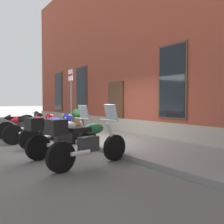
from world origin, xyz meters
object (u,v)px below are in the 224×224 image
motorcycle_red_sport (36,126)px  barrel_planter (77,122)px  motorcycle_silver_touring (61,135)px  motorcycle_blue_sport (54,129)px  motorcycle_green_touring (86,141)px  motorcycle_black_sport (26,123)px  parking_sign (71,92)px

motorcycle_red_sport → barrel_planter: 2.00m
motorcycle_silver_touring → motorcycle_blue_sport: bearing=165.0°
motorcycle_green_touring → motorcycle_silver_touring: bearing=-178.8°
motorcycle_red_sport → barrel_planter: (-0.65, 1.89, 0.00)m
motorcycle_red_sport → motorcycle_silver_touring: motorcycle_silver_touring is taller
motorcycle_black_sport → motorcycle_blue_sport: (2.60, 0.13, 0.02)m
motorcycle_black_sport → motorcycle_silver_touring: bearing=-3.4°
motorcycle_silver_touring → barrel_planter: bearing=147.0°
motorcycle_blue_sport → motorcycle_green_touring: size_ratio=0.98×
barrel_planter → motorcycle_red_sport: bearing=-71.1°
parking_sign → barrel_planter: 1.30m
motorcycle_green_touring → parking_sign: size_ratio=0.81×
motorcycle_blue_sport → motorcycle_green_touring: 2.71m
motorcycle_green_touring → motorcycle_black_sport: bearing=177.7°
motorcycle_green_touring → barrel_planter: (-4.50, 2.04, -0.00)m
motorcycle_red_sport → motorcycle_green_touring: size_ratio=1.01×
motorcycle_blue_sport → parking_sign: bearing=140.3°
motorcycle_red_sport → motorcycle_silver_touring: size_ratio=1.00×
motorcycle_black_sport → barrel_planter: 2.00m
barrel_planter → motorcycle_black_sport: bearing=-113.4°
parking_sign → motorcycle_silver_touring: bearing=-29.9°
motorcycle_green_touring → barrel_planter: motorcycle_green_touring is taller
motorcycle_blue_sport → parking_sign: (-1.65, 1.37, 1.23)m
parking_sign → barrel_planter: (-0.16, 0.34, -1.24)m
motorcycle_black_sport → motorcycle_green_touring: (5.29, -0.21, 0.01)m
motorcycle_black_sport → motorcycle_green_touring: 5.29m
motorcycle_red_sport → motorcycle_blue_sport: size_ratio=1.03×
motorcycle_silver_touring → motorcycle_green_touring: size_ratio=1.01×
motorcycle_black_sport → motorcycle_blue_sport: bearing=2.8°
motorcycle_black_sport → motorcycle_red_sport: size_ratio=1.00×
motorcycle_green_touring → parking_sign: 4.82m
motorcycle_blue_sport → motorcycle_silver_touring: bearing=-15.0°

